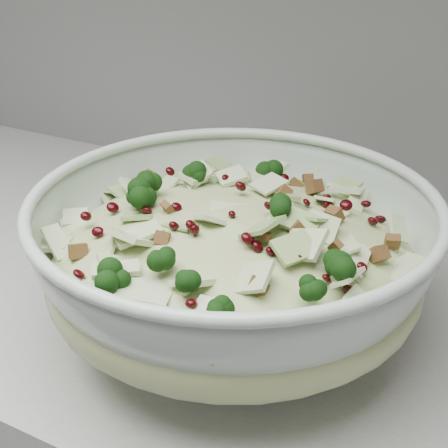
# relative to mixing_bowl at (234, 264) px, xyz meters

# --- Properties ---
(mixing_bowl) EXTENTS (0.43, 0.43, 0.15)m
(mixing_bowl) POSITION_rel_mixing_bowl_xyz_m (0.00, 0.00, 0.00)
(mixing_bowl) COLOR #B5C7BB
(mixing_bowl) RESTS_ON counter
(salad) EXTENTS (0.43, 0.43, 0.15)m
(salad) POSITION_rel_mixing_bowl_xyz_m (0.00, -0.00, 0.02)
(salad) COLOR #ACB67D
(salad) RESTS_ON mixing_bowl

